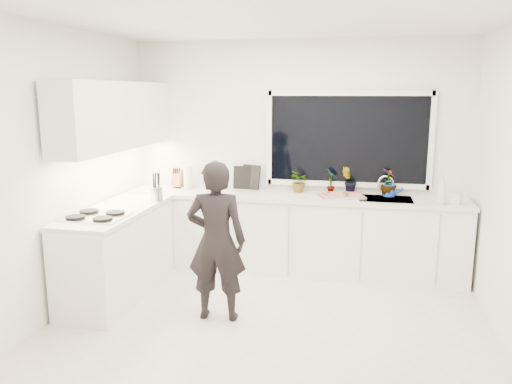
# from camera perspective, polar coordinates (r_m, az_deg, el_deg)

# --- Properties ---
(floor) EXTENTS (4.00, 3.50, 0.02)m
(floor) POSITION_cam_1_polar(r_m,az_deg,el_deg) (4.75, 1.56, -14.92)
(floor) COLOR beige
(floor) RESTS_ON ground
(wall_back) EXTENTS (4.00, 0.02, 2.70)m
(wall_back) POSITION_cam_1_polar(r_m,az_deg,el_deg) (6.04, 4.68, 4.27)
(wall_back) COLOR white
(wall_back) RESTS_ON ground
(wall_left) EXTENTS (0.02, 3.50, 2.70)m
(wall_left) POSITION_cam_1_polar(r_m,az_deg,el_deg) (5.08, -21.26, 2.18)
(wall_left) COLOR white
(wall_left) RESTS_ON ground
(ceiling) EXTENTS (4.00, 3.50, 0.02)m
(ceiling) POSITION_cam_1_polar(r_m,az_deg,el_deg) (4.30, 1.76, 19.60)
(ceiling) COLOR white
(ceiling) RESTS_ON wall_back
(window) EXTENTS (1.80, 0.02, 1.00)m
(window) POSITION_cam_1_polar(r_m,az_deg,el_deg) (5.94, 10.45, 5.94)
(window) COLOR black
(window) RESTS_ON wall_back
(base_cabinets_back) EXTENTS (3.92, 0.58, 0.88)m
(base_cabinets_back) POSITION_cam_1_polar(r_m,az_deg,el_deg) (5.93, 4.15, -4.86)
(base_cabinets_back) COLOR white
(base_cabinets_back) RESTS_ON floor
(base_cabinets_left) EXTENTS (0.58, 1.60, 0.88)m
(base_cabinets_left) POSITION_cam_1_polar(r_m,az_deg,el_deg) (5.41, -15.50, -6.85)
(base_cabinets_left) COLOR white
(base_cabinets_left) RESTS_ON floor
(countertop_back) EXTENTS (3.94, 0.62, 0.04)m
(countertop_back) POSITION_cam_1_polar(r_m,az_deg,el_deg) (5.81, 4.20, -0.52)
(countertop_back) COLOR silver
(countertop_back) RESTS_ON base_cabinets_back
(countertop_left) EXTENTS (0.62, 1.60, 0.04)m
(countertop_left) POSITION_cam_1_polar(r_m,az_deg,el_deg) (5.29, -15.76, -2.11)
(countertop_left) COLOR silver
(countertop_left) RESTS_ON base_cabinets_left
(upper_cabinets) EXTENTS (0.34, 2.10, 0.70)m
(upper_cabinets) POSITION_cam_1_polar(r_m,az_deg,el_deg) (5.52, -15.72, 8.43)
(upper_cabinets) COLOR white
(upper_cabinets) RESTS_ON wall_left
(sink) EXTENTS (0.58, 0.42, 0.14)m
(sink) POSITION_cam_1_polar(r_m,az_deg,el_deg) (5.78, 14.58, -1.23)
(sink) COLOR silver
(sink) RESTS_ON countertop_back
(faucet) EXTENTS (0.03, 0.03, 0.22)m
(faucet) POSITION_cam_1_polar(r_m,az_deg,el_deg) (5.94, 14.58, 0.69)
(faucet) COLOR silver
(faucet) RESTS_ON countertop_back
(stovetop) EXTENTS (0.56, 0.48, 0.03)m
(stovetop) POSITION_cam_1_polar(r_m,az_deg,el_deg) (4.99, -17.84, -2.61)
(stovetop) COLOR black
(stovetop) RESTS_ON countertop_left
(person) EXTENTS (0.58, 0.41, 1.50)m
(person) POSITION_cam_1_polar(r_m,az_deg,el_deg) (4.61, -4.55, -5.62)
(person) COLOR black
(person) RESTS_ON floor
(pizza_tray) EXTENTS (0.58, 0.50, 0.03)m
(pizza_tray) POSITION_cam_1_polar(r_m,az_deg,el_deg) (5.73, 9.63, -0.45)
(pizza_tray) COLOR silver
(pizza_tray) RESTS_ON countertop_back
(pizza) EXTENTS (0.53, 0.44, 0.01)m
(pizza) POSITION_cam_1_polar(r_m,az_deg,el_deg) (5.73, 9.64, -0.28)
(pizza) COLOR #C53F1A
(pizza) RESTS_ON pizza_tray
(watering_can) EXTENTS (0.18, 0.18, 0.13)m
(watering_can) POSITION_cam_1_polar(r_m,az_deg,el_deg) (5.91, 14.95, 0.18)
(watering_can) COLOR #133CB7
(watering_can) RESTS_ON countertop_back
(paper_towel_roll) EXTENTS (0.11, 0.11, 0.26)m
(paper_towel_roll) POSITION_cam_1_polar(r_m,az_deg,el_deg) (6.19, -7.77, 1.57)
(paper_towel_roll) COLOR silver
(paper_towel_roll) RESTS_ON countertop_back
(knife_block) EXTENTS (0.15, 0.13, 0.22)m
(knife_block) POSITION_cam_1_polar(r_m,az_deg,el_deg) (6.28, -8.92, 1.50)
(knife_block) COLOR brown
(knife_block) RESTS_ON countertop_back
(utensil_crock) EXTENTS (0.16, 0.16, 0.16)m
(utensil_crock) POSITION_cam_1_polar(r_m,az_deg,el_deg) (5.55, -11.27, -0.21)
(utensil_crock) COLOR silver
(utensil_crock) RESTS_ON countertop_left
(picture_frame_large) EXTENTS (0.22, 0.02, 0.28)m
(picture_frame_large) POSITION_cam_1_polar(r_m,az_deg,el_deg) (6.14, -1.58, 1.68)
(picture_frame_large) COLOR black
(picture_frame_large) RESTS_ON countertop_back
(picture_frame_small) EXTENTS (0.24, 0.11, 0.30)m
(picture_frame_small) POSITION_cam_1_polar(r_m,az_deg,el_deg) (6.11, -0.59, 1.73)
(picture_frame_small) COLOR black
(picture_frame_small) RESTS_ON countertop_back
(herb_plants) EXTENTS (1.27, 0.30, 0.32)m
(herb_plants) POSITION_cam_1_polar(r_m,az_deg,el_deg) (5.89, 9.55, 1.18)
(herb_plants) COLOR #26662D
(herb_plants) RESTS_ON countertop_back
(soap_bottles) EXTENTS (0.27, 0.12, 0.29)m
(soap_bottles) POSITION_cam_1_polar(r_m,az_deg,el_deg) (5.66, 20.93, 0.00)
(soap_bottles) COLOR #D8BF66
(soap_bottles) RESTS_ON countertop_back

